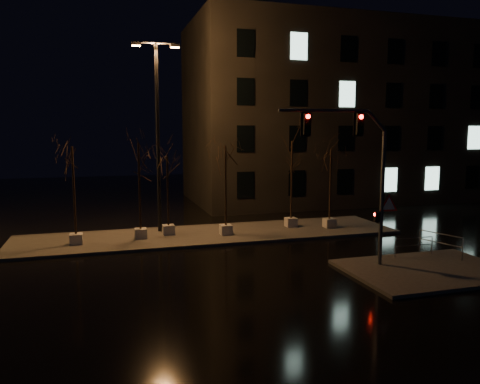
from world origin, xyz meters
name	(u,v)px	position (x,y,z in m)	size (l,w,h in m)	color
ground	(240,264)	(0.00, 0.00, 0.00)	(90.00, 90.00, 0.00)	black
median	(210,235)	(0.00, 6.00, 0.07)	(22.00, 5.00, 0.15)	#3F3C38
sidewalk_corner	(428,270)	(7.50, -3.50, 0.07)	(7.00, 5.00, 0.15)	#3F3C38
building	(333,115)	(14.00, 18.00, 7.50)	(25.00, 12.00, 15.00)	black
tree_0	(73,169)	(-7.35, 5.52, 4.14)	(1.80, 1.80, 5.26)	beige
tree_1	(139,165)	(-3.98, 5.89, 4.25)	(1.80, 1.80, 5.41)	beige
tree_2	(167,174)	(-2.36, 6.46, 3.66)	(1.80, 1.80, 4.62)	beige
tree_3	(226,166)	(0.81, 5.53, 4.12)	(1.80, 1.80, 5.23)	beige
tree_4	(292,160)	(5.26, 6.50, 4.29)	(1.80, 1.80, 5.45)	beige
tree_5	(331,166)	(7.45, 5.59, 3.95)	(1.80, 1.80, 5.01)	beige
traffic_signal_mast	(360,165)	(4.75, -2.23, 4.64)	(5.58, 0.55, 6.83)	#575A5E
streetlight_main	(158,124)	(-2.73, 7.49, 6.45)	(2.72, 0.41, 10.91)	black
guard_rail_a	(414,244)	(8.25, -1.50, 0.73)	(2.05, 0.11, 0.89)	#575A5E
guard_rail_b	(441,241)	(9.49, -1.83, 0.84)	(0.76, 2.16, 1.08)	#575A5E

